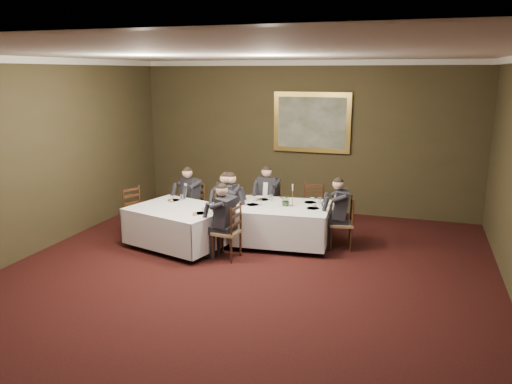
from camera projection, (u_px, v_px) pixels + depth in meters
The scene contains 26 objects.
ground at pixel (228, 295), 7.45m from camera, with size 10.00×10.00×0.00m, color black.
ceiling at pixel (224, 52), 6.63m from camera, with size 8.00×10.00×0.10m, color silver.
back_wall at pixel (304, 137), 11.66m from camera, with size 8.00×0.10×3.50m, color #38331C.
left_wall at pixel (1, 165), 8.25m from camera, with size 0.10×10.00×3.50m, color #38331C.
crown_molding at pixel (224, 57), 6.64m from camera, with size 8.00×10.00×0.12m.
table_main at pixel (283, 221), 9.56m from camera, with size 1.88×1.50×0.67m.
table_second at pixel (180, 224), 9.41m from camera, with size 2.06×1.77×0.67m.
chair_main_backleft at pixel (268, 215), 10.56m from camera, with size 0.48×0.46×1.00m.
diner_main_backleft at pixel (268, 205), 10.49m from camera, with size 0.45×0.52×1.35m.
chair_main_backright at pixel (313, 218), 10.35m from camera, with size 0.50×0.48×1.00m.
chair_main_endleft at pixel (227, 226), 9.84m from camera, with size 0.52×0.54×1.00m.
diner_main_endleft at pixel (227, 215), 9.78m from camera, with size 0.57×0.51×1.35m.
chair_main_endright at pixel (341, 234), 9.35m from camera, with size 0.50×0.52×1.00m.
diner_main_endright at pixel (341, 222), 9.30m from camera, with size 0.55×0.49×1.35m.
chair_sec_backleft at pixel (192, 217), 10.44m from camera, with size 0.59×0.58×1.00m.
diner_sec_backleft at pixel (192, 206), 10.38m from camera, with size 0.58×0.61×1.35m.
chair_sec_backright at pixel (229, 224), 9.93m from camera, with size 0.53×0.51×1.00m.
diner_sec_backright at pixel (228, 214), 9.87m from camera, with size 0.50×0.56×1.35m.
chair_sec_endright at pixel (227, 243), 8.85m from camera, with size 0.46×0.48×1.00m.
diner_sec_endright at pixel (227, 231), 8.80m from camera, with size 0.51×0.45×1.35m.
chair_sec_endleft at pixel (138, 222), 10.05m from camera, with size 0.56×0.57×1.00m.
centerpiece at pixel (286, 200), 9.44m from camera, with size 0.22×0.19×0.24m, color #2D5926.
candlestick at pixel (292, 198), 9.43m from camera, with size 0.06×0.06×0.44m.
place_setting_table_main at pixel (266, 198), 9.94m from camera, with size 0.33×0.31×0.14m.
place_setting_table_second at pixel (177, 198), 9.89m from camera, with size 0.33×0.31×0.14m.
painting at pixel (312, 122), 11.46m from camera, with size 1.79×0.09×1.38m.
Camera 1 is at (2.55, -6.40, 3.25)m, focal length 35.00 mm.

